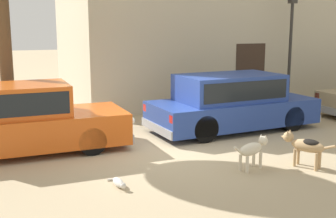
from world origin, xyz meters
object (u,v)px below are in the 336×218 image
at_px(stray_dog_tan, 305,145).
at_px(street_lamp, 291,36).
at_px(parked_sedan_nearest, 22,119).
at_px(stray_dog_spotted, 253,149).
at_px(parked_sedan_second, 231,101).
at_px(stray_cat, 119,183).

distance_m(stray_dog_tan, street_lamp, 6.64).
distance_m(parked_sedan_nearest, stray_dog_spotted, 4.89).
height_order(parked_sedan_nearest, parked_sedan_second, parked_sedan_nearest).
distance_m(stray_dog_spotted, street_lamp, 7.03).
relative_size(parked_sedan_nearest, stray_cat, 7.35).
bearing_deg(street_lamp, stray_dog_spotted, -132.12).
bearing_deg(parked_sedan_nearest, street_lamp, 13.73).
distance_m(stray_dog_spotted, stray_cat, 2.66).
bearing_deg(street_lamp, stray_dog_tan, -123.84).
relative_size(stray_dog_spotted, street_lamp, 0.26).
bearing_deg(parked_sedan_second, street_lamp, 27.90).
bearing_deg(street_lamp, parked_sedan_nearest, -165.30).
bearing_deg(stray_dog_spotted, stray_cat, 160.40).
bearing_deg(parked_sedan_nearest, parked_sedan_second, 0.78).
height_order(parked_sedan_nearest, stray_cat, parked_sedan_nearest).
bearing_deg(parked_sedan_second, stray_dog_tan, -97.59).
bearing_deg(street_lamp, parked_sedan_second, -148.07).
bearing_deg(stray_dog_tan, street_lamp, -61.62).
xyz_separation_m(parked_sedan_second, stray_dog_spotted, (-1.19, -2.93, -0.37)).
relative_size(stray_dog_tan, street_lamp, 0.28).
bearing_deg(parked_sedan_second, stray_cat, -146.85).
relative_size(parked_sedan_second, stray_dog_spotted, 4.77).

